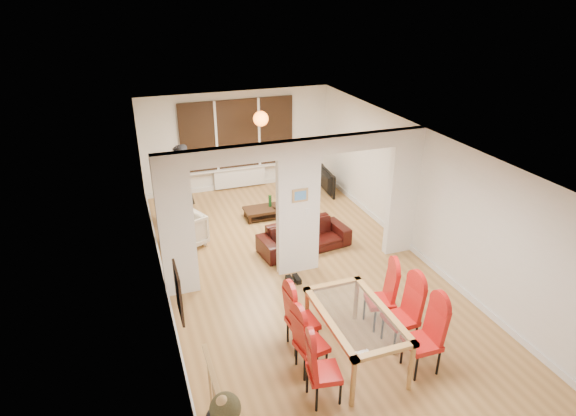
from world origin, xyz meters
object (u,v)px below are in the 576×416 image
dining_chair_rb (401,315)px  dining_chair_ra (423,338)px  dining_chair_lb (312,341)px  bowl (278,207)px  sofa (304,237)px  armchair (183,230)px  dining_chair_la (324,368)px  dining_chair_rc (380,297)px  coffee_table (267,212)px  television (324,182)px  dining_table (355,336)px  person (182,186)px  dining_chair_lc (303,318)px  bottle (270,200)px

dining_chair_rb → dining_chair_ra: bearing=-93.1°
dining_chair_lb → bowl: (1.14, 4.90, -0.23)m
dining_chair_lb → bowl: 5.04m
sofa → armchair: bearing=150.3°
dining_chair_ra → bowl: bearing=94.6°
dining_chair_la → dining_chair_rc: dining_chair_rc is taller
dining_chair_rc → coffee_table: bearing=108.7°
television → bowl: (-1.63, -1.03, -0.03)m
sofa → coffee_table: sofa is taller
dining_table → dining_chair_rc: 0.92m
coffee_table → dining_table: bearing=-92.5°
dining_chair_la → person: size_ratio=0.54×
dining_chair_lc → coffee_table: bearing=75.4°
dining_table → dining_chair_ra: dining_chair_ra is taller
dining_chair_rb → armchair: bearing=118.6°
dining_chair_la → dining_chair_ra: bearing=11.0°
sofa → television: size_ratio=1.76×
dining_chair_la → sofa: bearing=81.7°
dining_chair_rc → bottle: bearing=107.5°
dining_chair_la → bottle: dining_chair_la is taller
sofa → coffee_table: bearing=92.0°
person → armchair: bearing=-20.9°
armchair → person: size_ratio=0.42×
dining_table → dining_chair_lc: dining_chair_lc is taller
dining_table → sofa: (0.49, 3.27, -0.12)m
dining_chair_ra → bowl: dining_chair_ra is taller
dining_table → sofa: dining_table is taller
person → television: person is taller
dining_chair_lc → dining_chair_ra: bearing=-39.4°
dining_table → dining_chair_rb: size_ratio=1.55×
dining_chair_ra → person: person is taller
dining_table → dining_chair_rc: (0.72, 0.56, 0.13)m
dining_chair_la → bowl: bearing=87.2°
dining_table → dining_chair_lb: 0.70m
dining_chair_ra → dining_chair_rb: bearing=91.4°
dining_chair_rb → dining_table: bearing=179.4°
dining_chair_ra → sofa: dining_chair_ra is taller
dining_chair_rc → armchair: bearing=137.1°
dining_chair_lb → coffee_table: size_ratio=0.94×
dining_chair_la → person: (-0.93, 5.82, 0.43)m
dining_chair_rb → television: dining_chair_rb is taller
sofa → dining_chair_la: bearing=-114.9°
dining_chair_la → television: dining_chair_la is taller
dining_chair_la → dining_chair_lb: 0.54m
dining_chair_ra → coffee_table: bearing=96.9°
dining_table → armchair: dining_table is taller
bowl → dining_table: bearing=-95.3°
dining_table → television: bearing=70.6°
coffee_table → dining_chair_rb: bearing=-83.6°
armchair → person: (0.18, 1.02, 0.59)m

